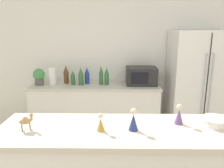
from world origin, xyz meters
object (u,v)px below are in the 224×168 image
back_bottle_2 (87,76)px  wise_man_figurine_blue (133,121)px  microwave (141,76)px  camel_figurine (26,121)px  back_bottle_4 (66,75)px  fruit_bowl (216,121)px  back_bottle_1 (73,78)px  wise_man_figurine_crimson (179,115)px  paper_towel_roll (52,76)px  back_bottle_3 (81,77)px  back_bottle_5 (107,76)px  back_bottle_0 (101,75)px  wise_man_figurine_purple (101,123)px  potted_plant (39,76)px  refrigerator (197,87)px

back_bottle_2 → wise_man_figurine_blue: 2.10m
microwave → camel_figurine: size_ratio=3.89×
back_bottle_4 → wise_man_figurine_blue: 2.23m
fruit_bowl → back_bottle_2: bearing=122.3°
back_bottle_1 → back_bottle_2: bearing=21.4°
microwave → back_bottle_4: back_bottle_4 is taller
wise_man_figurine_crimson → fruit_bowl: bearing=-6.3°
paper_towel_roll → back_bottle_2: 0.55m
back_bottle_3 → back_bottle_5: size_ratio=1.02×
camel_figurine → wise_man_figurine_blue: size_ratio=0.75×
back_bottle_0 → wise_man_figurine_purple: 1.97m
back_bottle_1 → wise_man_figurine_crimson: (1.17, -1.81, 0.10)m
microwave → back_bottle_0: back_bottle_0 is taller
back_bottle_0 → back_bottle_3: 0.32m
microwave → back_bottle_1: size_ratio=2.07×
potted_plant → microwave: microwave is taller
back_bottle_3 → wise_man_figurine_purple: (0.44, -1.93, 0.06)m
wise_man_figurine_blue → wise_man_figurine_crimson: 0.38m
wise_man_figurine_blue → wise_man_figurine_purple: bearing=-176.1°
fruit_bowl → camel_figurine: (-1.40, -0.10, 0.04)m
microwave → back_bottle_0: 0.64m
back_bottle_4 → back_bottle_3: bearing=-22.9°
back_bottle_0 → wise_man_figurine_blue: 1.98m
wise_man_figurine_blue → back_bottle_5: bearing=97.8°
wise_man_figurine_purple → back_bottle_0: bearing=93.5°
fruit_bowl → refrigerator: bearing=73.4°
refrigerator → wise_man_figurine_purple: bearing=-126.3°
back_bottle_0 → refrigerator: bearing=-2.0°
potted_plant → wise_man_figurine_crimson: 2.47m
back_bottle_0 → camel_figurine: back_bottle_0 is taller
back_bottle_4 → back_bottle_5: size_ratio=1.09×
potted_plant → back_bottle_0: size_ratio=0.85×
microwave → back_bottle_3: bearing=-176.6°
back_bottle_3 → wise_man_figurine_blue: 2.03m
refrigerator → paper_towel_roll: 2.31m
camel_figurine → wise_man_figurine_purple: wise_man_figurine_purple is taller
back_bottle_5 → microwave: bearing=3.4°
back_bottle_0 → back_bottle_3: bearing=-173.8°
paper_towel_roll → camel_figurine: (0.36, -1.94, 0.08)m
refrigerator → back_bottle_2: size_ratio=6.37×
refrigerator → potted_plant: 2.52m
refrigerator → back_bottle_1: 1.98m
back_bottle_5 → back_bottle_4: bearing=172.6°
wise_man_figurine_blue → fruit_bowl: bearing=7.9°
potted_plant → paper_towel_roll: bearing=6.0°
camel_figurine → fruit_bowl: bearing=4.0°
back_bottle_0 → wise_man_figurine_crimson: size_ratio=1.92×
potted_plant → back_bottle_1: size_ratio=1.13×
refrigerator → paper_towel_roll: refrigerator is taller
refrigerator → wise_man_figurine_blue: refrigerator is taller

